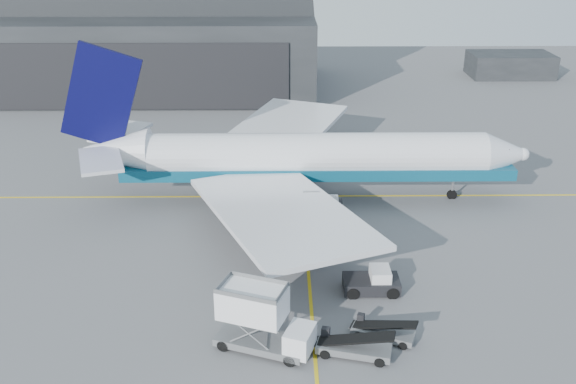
{
  "coord_description": "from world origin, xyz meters",
  "views": [
    {
      "loc": [
        -2.11,
        -39.26,
        26.2
      ],
      "look_at": [
        -1.57,
        10.71,
        4.5
      ],
      "focal_mm": 40.0,
      "sensor_mm": 36.0,
      "label": 1
    }
  ],
  "objects_px": {
    "airliner": "(298,158)",
    "catering_truck": "(261,320)",
    "belt_loader_b": "(382,331)",
    "pushback_tug": "(373,282)",
    "belt_loader_a": "(353,347)"
  },
  "relations": [
    {
      "from": "catering_truck",
      "to": "belt_loader_b",
      "type": "bearing_deg",
      "value": 27.53
    },
    {
      "from": "pushback_tug",
      "to": "belt_loader_b",
      "type": "relative_size",
      "value": 0.94
    },
    {
      "from": "airliner",
      "to": "pushback_tug",
      "type": "relative_size",
      "value": 10.74
    },
    {
      "from": "airliner",
      "to": "catering_truck",
      "type": "height_order",
      "value": "airliner"
    },
    {
      "from": "belt_loader_b",
      "to": "pushback_tug",
      "type": "bearing_deg",
      "value": 111.1
    },
    {
      "from": "belt_loader_a",
      "to": "catering_truck",
      "type": "bearing_deg",
      "value": -172.91
    },
    {
      "from": "pushback_tug",
      "to": "belt_loader_a",
      "type": "xyz_separation_m",
      "value": [
        -2.3,
        -7.68,
        -0.13
      ]
    },
    {
      "from": "pushback_tug",
      "to": "belt_loader_b",
      "type": "height_order",
      "value": "pushback_tug"
    },
    {
      "from": "catering_truck",
      "to": "belt_loader_a",
      "type": "bearing_deg",
      "value": 13.3
    },
    {
      "from": "airliner",
      "to": "belt_loader_a",
      "type": "relative_size",
      "value": 8.67
    },
    {
      "from": "airliner",
      "to": "belt_loader_a",
      "type": "height_order",
      "value": "airliner"
    },
    {
      "from": "pushback_tug",
      "to": "belt_loader_b",
      "type": "bearing_deg",
      "value": -91.41
    },
    {
      "from": "belt_loader_a",
      "to": "belt_loader_b",
      "type": "height_order",
      "value": "belt_loader_a"
    },
    {
      "from": "catering_truck",
      "to": "belt_loader_a",
      "type": "distance_m",
      "value": 6.2
    },
    {
      "from": "catering_truck",
      "to": "belt_loader_b",
      "type": "distance_m",
      "value": 8.34
    }
  ]
}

